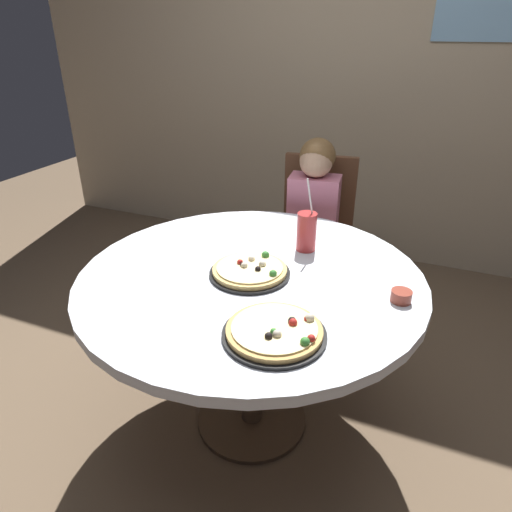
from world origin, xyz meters
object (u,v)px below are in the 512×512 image
(diner_child, at_px, (309,253))
(soda_cup, at_px, (307,231))
(dining_table, at_px, (251,294))
(sauce_bowl, at_px, (401,296))
(pizza_cheese, at_px, (275,332))
(pizza_veggie, at_px, (251,271))
(chair_wooden, at_px, (315,232))

(diner_child, height_order, soda_cup, diner_child)
(dining_table, relative_size, sauce_bowl, 18.44)
(dining_table, bearing_deg, pizza_cheese, -56.12)
(dining_table, relative_size, pizza_veggie, 4.29)
(dining_table, xyz_separation_m, diner_child, (0.01, 0.77, -0.18))
(pizza_cheese, bearing_deg, sauce_bowl, 47.04)
(pizza_cheese, distance_m, soda_cup, 0.61)
(diner_child, distance_m, pizza_cheese, 1.15)
(pizza_cheese, bearing_deg, dining_table, 123.88)
(pizza_cheese, height_order, sauce_bowl, pizza_cheese)
(chair_wooden, bearing_deg, pizza_veggie, -89.05)
(pizza_veggie, relative_size, sauce_bowl, 4.30)
(dining_table, distance_m, pizza_cheese, 0.41)
(diner_child, xyz_separation_m, sauce_bowl, (0.53, -0.75, 0.29))
(chair_wooden, height_order, sauce_bowl, chair_wooden)
(chair_wooden, height_order, pizza_veggie, chair_wooden)
(dining_table, bearing_deg, chair_wooden, 90.67)
(dining_table, xyz_separation_m, pizza_cheese, (0.22, -0.33, 0.11))
(dining_table, xyz_separation_m, sauce_bowl, (0.54, 0.02, 0.11))
(soda_cup, distance_m, sauce_bowl, 0.49)
(chair_wooden, height_order, soda_cup, soda_cup)
(dining_table, bearing_deg, diner_child, 89.31)
(pizza_veggie, bearing_deg, dining_table, 116.65)
(chair_wooden, bearing_deg, sauce_bowl, -59.25)
(diner_child, xyz_separation_m, pizza_veggie, (-0.00, -0.77, 0.28))
(diner_child, xyz_separation_m, soda_cup, (0.12, -0.49, 0.35))
(chair_wooden, relative_size, diner_child, 0.88)
(pizza_cheese, xyz_separation_m, soda_cup, (-0.09, 0.60, 0.06))
(diner_child, height_order, pizza_cheese, diner_child)
(dining_table, xyz_separation_m, soda_cup, (0.13, 0.28, 0.17))
(diner_child, bearing_deg, chair_wooden, 96.40)
(pizza_veggie, distance_m, pizza_cheese, 0.38)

